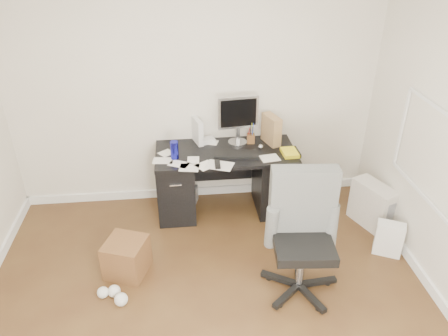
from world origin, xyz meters
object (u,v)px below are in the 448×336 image
at_px(wicker_basket, 126,257).
at_px(pc_tower, 372,205).
at_px(office_chair, 304,238).
at_px(desk, 226,179).
at_px(keyboard, 237,154).
at_px(lcd_monitor, 238,120).

bearing_deg(wicker_basket, pc_tower, 10.66).
bearing_deg(wicker_basket, office_chair, -13.96).
relative_size(desk, office_chair, 1.30).
distance_m(pc_tower, wicker_basket, 2.62).
bearing_deg(keyboard, desk, 143.46).
xyz_separation_m(office_chair, wicker_basket, (-1.55, 0.39, -0.40)).
bearing_deg(pc_tower, desk, 141.10).
relative_size(lcd_monitor, pc_tower, 1.14).
bearing_deg(pc_tower, lcd_monitor, 132.95).
height_order(office_chair, wicker_basket, office_chair).
xyz_separation_m(keyboard, pc_tower, (1.44, -0.34, -0.52)).
bearing_deg(pc_tower, keyboard, 144.00).
height_order(desk, wicker_basket, desk).
relative_size(keyboard, pc_tower, 0.96).
bearing_deg(desk, office_chair, -68.47).
height_order(keyboard, pc_tower, keyboard).
bearing_deg(office_chair, lcd_monitor, 108.78).
height_order(keyboard, office_chair, office_chair).
distance_m(lcd_monitor, office_chair, 1.61).
height_order(desk, keyboard, keyboard).
distance_m(keyboard, office_chair, 1.29).
xyz_separation_m(keyboard, office_chair, (0.42, -1.21, -0.19)).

